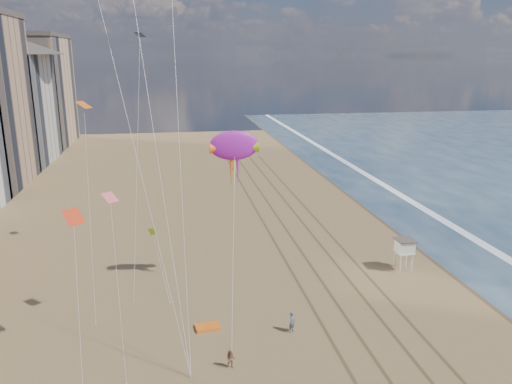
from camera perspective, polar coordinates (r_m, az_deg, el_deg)
wet_sand at (r=69.63m, az=18.19°, el=-3.66°), size 260.00×260.00×0.00m
foam at (r=71.65m, az=21.17°, el=-3.40°), size 260.00×260.00×0.00m
tracks at (r=54.86m, az=7.58°, el=-8.14°), size 7.68×120.00×0.01m
lifeguard_stand at (r=54.04m, az=16.63°, el=-6.00°), size 1.92×1.92×3.46m
grounded_kite at (r=42.76m, az=-5.54°, el=-15.09°), size 2.15×1.53×0.23m
show_kite at (r=44.58m, az=-2.52°, el=5.27°), size 4.48×5.71×17.19m
kite_flyer_a at (r=41.80m, az=4.16°, el=-14.59°), size 0.76×0.76×1.78m
kite_flyer_b at (r=37.68m, az=-2.92°, el=-18.54°), size 0.84×0.74×1.46m
small_kites at (r=43.12m, az=-16.70°, el=4.14°), size 6.41×19.32×19.65m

